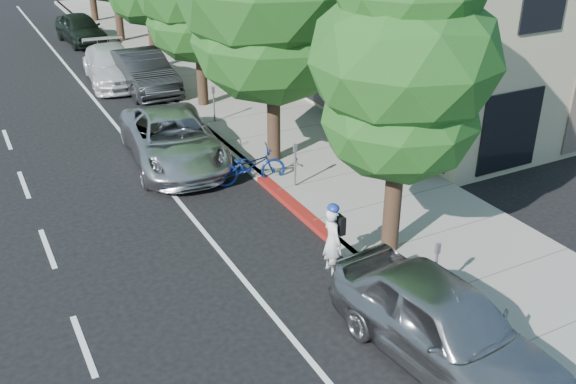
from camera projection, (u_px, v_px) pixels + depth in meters
ground at (313, 225)px, 16.37m from camera, size 120.00×120.00×0.00m
sidewalk at (259, 115)px, 23.64m from camera, size 4.60×56.00×0.15m
curb at (200, 126)px, 22.67m from camera, size 0.30×56.00×0.15m
curb_red_segment at (295, 207)px, 17.13m from camera, size 0.32×4.00×0.15m
street_tree_0 at (404, 64)px, 13.15m from camera, size 4.06×4.06×7.23m
cyclist at (332, 241)px, 14.13m from camera, size 0.39×0.58×1.58m
bicycle at (249, 166)px, 18.33m from camera, size 2.22×1.15×1.11m
silver_suv at (173, 139)px, 19.62m from camera, size 3.12×5.77×1.54m
dark_sedan at (143, 72)px, 26.16m from camera, size 1.85×5.01×1.64m
white_pickup at (112, 65)px, 27.37m from camera, size 2.56×5.30×1.49m
dark_suv_far at (81, 28)px, 33.87m from camera, size 2.19×4.66×1.54m
near_car_a at (444, 325)px, 11.44m from camera, size 2.41×4.98×1.64m
pedestrian at (265, 81)px, 24.63m from camera, size 0.93×0.83×1.59m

